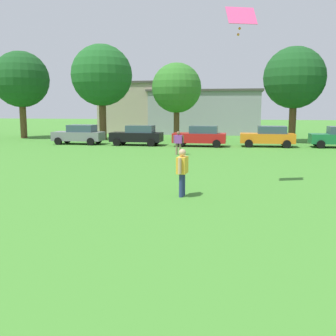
# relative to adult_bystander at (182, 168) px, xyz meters

# --- Properties ---
(ground_plane) EXTENTS (160.00, 160.00, 0.00)m
(ground_plane) POSITION_rel_adult_bystander_xyz_m (-1.74, 15.13, -1.01)
(ground_plane) COLOR #42842D
(adult_bystander) EXTENTS (0.37, 0.81, 1.70)m
(adult_bystander) POSITION_rel_adult_bystander_xyz_m (0.00, 0.00, 0.00)
(adult_bystander) COLOR navy
(adult_bystander) RESTS_ON ground
(bystander_near_trees) EXTENTS (0.75, 0.31, 1.58)m
(bystander_near_trees) POSITION_rel_adult_bystander_xyz_m (-2.08, 12.51, -0.07)
(bystander_near_trees) COLOR #8C7259
(bystander_near_trees) RESTS_ON ground
(kite) EXTENTS (1.24, 0.87, 1.10)m
(kite) POSITION_rel_adult_bystander_xyz_m (1.90, 2.20, 5.51)
(kite) COLOR #F24C8C
(parked_car_gray_0) EXTENTS (4.30, 2.02, 1.68)m
(parked_car_gray_0) POSITION_rel_adult_bystander_xyz_m (-11.75, 18.72, -0.15)
(parked_car_gray_0) COLOR slate
(parked_car_gray_0) RESTS_ON ground
(parked_car_black_1) EXTENTS (4.30, 2.02, 1.68)m
(parked_car_black_1) POSITION_rel_adult_bystander_xyz_m (-6.53, 18.68, -0.15)
(parked_car_black_1) COLOR black
(parked_car_black_1) RESTS_ON ground
(parked_car_red_2) EXTENTS (4.30, 2.02, 1.68)m
(parked_car_red_2) POSITION_rel_adult_bystander_xyz_m (-1.21, 18.62, -0.15)
(parked_car_red_2) COLOR red
(parked_car_red_2) RESTS_ON ground
(parked_car_orange_3) EXTENTS (4.30, 2.02, 1.68)m
(parked_car_orange_3) POSITION_rel_adult_bystander_xyz_m (4.24, 19.28, -0.15)
(parked_car_orange_3) COLOR orange
(parked_car_orange_3) RESTS_ON ground
(tree_far_left) EXTENTS (5.70, 5.70, 8.88)m
(tree_far_left) POSITION_rel_adult_bystander_xyz_m (-20.31, 24.41, 4.98)
(tree_far_left) COLOR brown
(tree_far_left) RESTS_ON ground
(tree_left) EXTENTS (5.93, 5.93, 9.24)m
(tree_left) POSITION_rel_adult_bystander_xyz_m (-11.42, 23.88, 5.22)
(tree_left) COLOR brown
(tree_left) RESTS_ON ground
(tree_center) EXTENTS (4.75, 4.75, 7.40)m
(tree_center) POSITION_rel_adult_bystander_xyz_m (-4.12, 24.43, 3.99)
(tree_center) COLOR brown
(tree_center) RESTS_ON ground
(tree_right) EXTENTS (5.48, 5.48, 8.54)m
(tree_right) POSITION_rel_adult_bystander_xyz_m (6.63, 23.86, 4.75)
(tree_right) COLOR brown
(tree_right) RESTS_ON ground
(house_left) EXTENTS (11.30, 8.32, 6.28)m
(house_left) POSITION_rel_adult_bystander_xyz_m (-9.70, 36.28, 2.14)
(house_left) COLOR tan
(house_left) RESTS_ON ground
(house_right) EXTENTS (13.49, 9.01, 5.26)m
(house_right) POSITION_rel_adult_bystander_xyz_m (-2.25, 36.28, 1.63)
(house_right) COLOR #9999A3
(house_right) RESTS_ON ground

